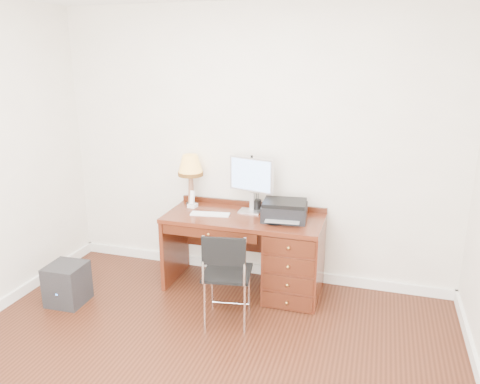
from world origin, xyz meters
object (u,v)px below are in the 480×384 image
(phone, at_px, (192,202))
(chair, at_px, (225,269))
(monitor, at_px, (251,178))
(leg_lamp, at_px, (190,168))
(desk, at_px, (276,253))
(printer, at_px, (285,210))
(equipment_box, at_px, (67,284))

(phone, height_order, chair, phone)
(monitor, bearing_deg, leg_lamp, -167.03)
(monitor, bearing_deg, desk, -12.90)
(phone, bearing_deg, printer, 2.68)
(printer, xyz_separation_m, chair, (-0.36, -0.68, -0.33))
(printer, bearing_deg, phone, 169.22)
(chair, bearing_deg, desk, 56.92)
(desk, relative_size, chair, 1.79)
(leg_lamp, distance_m, equipment_box, 1.59)
(printer, relative_size, equipment_box, 1.15)
(printer, xyz_separation_m, equipment_box, (-1.87, -0.77, -0.65))
(monitor, bearing_deg, chair, -74.41)
(phone, bearing_deg, desk, 1.45)
(chair, bearing_deg, printer, 52.89)
(chair, bearing_deg, equipment_box, 173.94)
(leg_lamp, bearing_deg, phone, -60.61)
(monitor, height_order, printer, monitor)
(leg_lamp, bearing_deg, chair, -52.73)
(monitor, height_order, phone, monitor)
(phone, bearing_deg, equipment_box, -128.75)
(monitor, distance_m, phone, 0.66)
(desk, relative_size, phone, 8.77)
(desk, xyz_separation_m, equipment_box, (-1.80, -0.76, -0.22))
(equipment_box, bearing_deg, leg_lamp, 45.21)
(monitor, relative_size, chair, 0.64)
(leg_lamp, relative_size, phone, 3.03)
(printer, distance_m, chair, 0.84)
(desk, distance_m, monitor, 0.76)
(monitor, bearing_deg, printer, -6.79)
(equipment_box, bearing_deg, desk, 20.81)
(monitor, distance_m, leg_lamp, 0.64)
(printer, height_order, equipment_box, printer)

